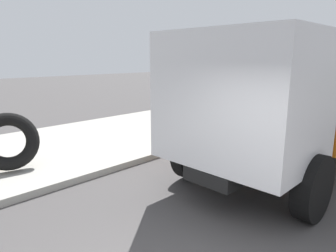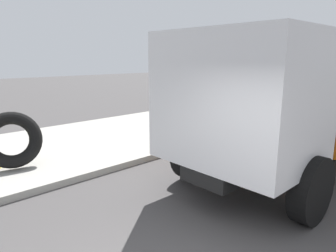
# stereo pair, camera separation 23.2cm
# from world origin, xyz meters

# --- Properties ---
(loose_tire) EXTENTS (1.40, 0.98, 1.29)m
(loose_tire) POSITION_xyz_m (0.29, 5.45, 0.79)
(loose_tire) COLOR black
(loose_tire) RESTS_ON sidewalk_curb
(dump_truck_orange) EXTENTS (7.02, 2.86, 3.00)m
(dump_truck_orange) POSITION_xyz_m (5.10, 1.25, 1.61)
(dump_truck_orange) COLOR orange
(dump_truck_orange) RESTS_ON ground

